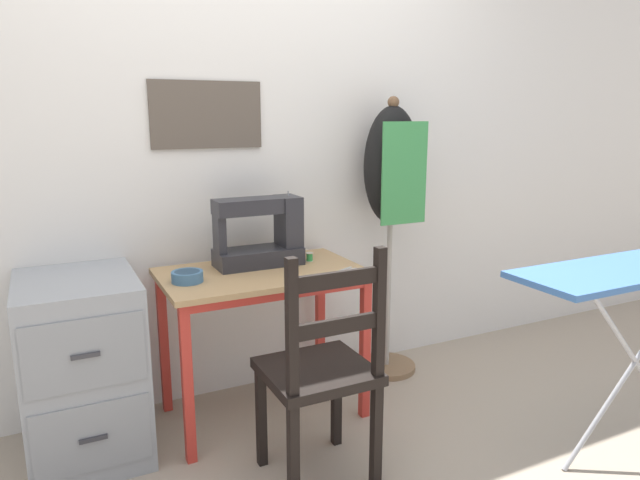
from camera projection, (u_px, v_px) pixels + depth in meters
name	position (u px, v px, depth m)	size (l,w,h in m)	color
ground_plane	(287.00, 441.00, 2.48)	(14.00, 14.00, 0.00)	tan
wall_back	(234.00, 139.00, 2.74)	(10.00, 0.07, 2.55)	silver
sewing_table	(263.00, 293.00, 2.58)	(0.90, 0.55, 0.70)	tan
sewing_machine	(263.00, 234.00, 2.65)	(0.42, 0.18, 0.34)	#28282D
fabric_bowl	(187.00, 276.00, 2.39)	(0.13, 0.13, 0.05)	teal
scissors	(339.00, 272.00, 2.55)	(0.15, 0.08, 0.01)	silver
thread_spool_near_machine	(310.00, 257.00, 2.73)	(0.04, 0.04, 0.04)	green
wooden_chair	(321.00, 373.00, 2.13)	(0.40, 0.38, 0.94)	black
filing_cabinet	(83.00, 367.00, 2.33)	(0.46, 0.58, 0.76)	#93999E
dress_form	(392.00, 181.00, 2.96)	(0.32, 0.32, 1.48)	#846647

